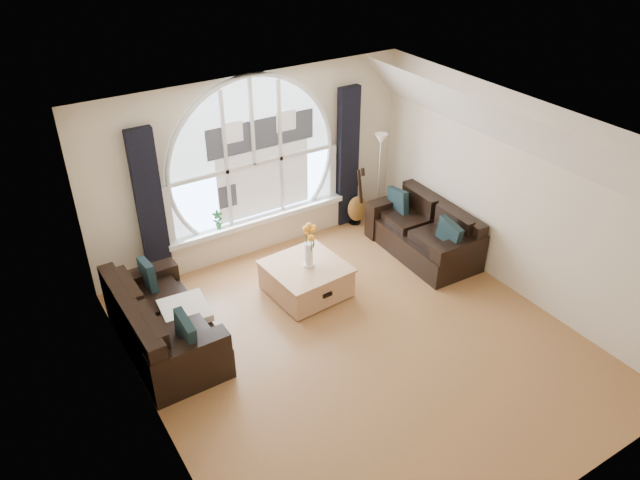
{
  "coord_description": "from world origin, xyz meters",
  "views": [
    {
      "loc": [
        -3.48,
        -4.66,
        5.08
      ],
      "look_at": [
        0.0,
        0.9,
        1.05
      ],
      "focal_mm": 34.26,
      "sensor_mm": 36.0,
      "label": 1
    }
  ],
  "objects_px": {
    "guitar": "(358,196)",
    "vase_flowers": "(309,241)",
    "sofa_left": "(165,321)",
    "sofa_right": "(424,230)",
    "potted_plant": "(218,220)",
    "floor_lamp": "(379,181)",
    "coffee_chest": "(306,278)"
  },
  "relations": [
    {
      "from": "coffee_chest",
      "to": "vase_flowers",
      "type": "relative_size",
      "value": 1.43
    },
    {
      "from": "vase_flowers",
      "to": "sofa_left",
      "type": "bearing_deg",
      "value": -178.94
    },
    {
      "from": "vase_flowers",
      "to": "potted_plant",
      "type": "xyz_separation_m",
      "value": [
        -0.69,
        1.4,
        -0.14
      ]
    },
    {
      "from": "potted_plant",
      "to": "sofa_right",
      "type": "bearing_deg",
      "value": -28.2
    },
    {
      "from": "sofa_left",
      "to": "coffee_chest",
      "type": "bearing_deg",
      "value": 0.84
    },
    {
      "from": "guitar",
      "to": "potted_plant",
      "type": "height_order",
      "value": "guitar"
    },
    {
      "from": "floor_lamp",
      "to": "guitar",
      "type": "bearing_deg",
      "value": 144.92
    },
    {
      "from": "vase_flowers",
      "to": "potted_plant",
      "type": "bearing_deg",
      "value": 116.31
    },
    {
      "from": "vase_flowers",
      "to": "guitar",
      "type": "relative_size",
      "value": 0.66
    },
    {
      "from": "potted_plant",
      "to": "vase_flowers",
      "type": "bearing_deg",
      "value": -63.69
    },
    {
      "from": "potted_plant",
      "to": "sofa_left",
      "type": "bearing_deg",
      "value": -133.39
    },
    {
      "from": "sofa_right",
      "to": "coffee_chest",
      "type": "height_order",
      "value": "sofa_right"
    },
    {
      "from": "sofa_right",
      "to": "floor_lamp",
      "type": "distance_m",
      "value": 1.13
    },
    {
      "from": "guitar",
      "to": "vase_flowers",
      "type": "bearing_deg",
      "value": -141.1
    },
    {
      "from": "sofa_left",
      "to": "guitar",
      "type": "xyz_separation_m",
      "value": [
        3.71,
        1.24,
        0.13
      ]
    },
    {
      "from": "sofa_right",
      "to": "floor_lamp",
      "type": "xyz_separation_m",
      "value": [
        -0.08,
        1.05,
        0.4
      ]
    },
    {
      "from": "sofa_right",
      "to": "vase_flowers",
      "type": "height_order",
      "value": "vase_flowers"
    },
    {
      "from": "floor_lamp",
      "to": "vase_flowers",
      "type": "bearing_deg",
      "value": -152.13
    },
    {
      "from": "sofa_left",
      "to": "potted_plant",
      "type": "distance_m",
      "value": 2.01
    },
    {
      "from": "floor_lamp",
      "to": "potted_plant",
      "type": "xyz_separation_m",
      "value": [
        -2.61,
        0.39,
        -0.1
      ]
    },
    {
      "from": "floor_lamp",
      "to": "guitar",
      "type": "xyz_separation_m",
      "value": [
        -0.27,
        0.19,
        -0.27
      ]
    },
    {
      "from": "coffee_chest",
      "to": "potted_plant",
      "type": "xyz_separation_m",
      "value": [
        -0.66,
        1.38,
        0.45
      ]
    },
    {
      "from": "sofa_right",
      "to": "vase_flowers",
      "type": "distance_m",
      "value": 2.04
    },
    {
      "from": "sofa_left",
      "to": "sofa_right",
      "type": "relative_size",
      "value": 1.06
    },
    {
      "from": "floor_lamp",
      "to": "potted_plant",
      "type": "bearing_deg",
      "value": 171.48
    },
    {
      "from": "sofa_left",
      "to": "vase_flowers",
      "type": "xyz_separation_m",
      "value": [
        2.06,
        0.04,
        0.44
      ]
    },
    {
      "from": "coffee_chest",
      "to": "vase_flowers",
      "type": "xyz_separation_m",
      "value": [
        0.03,
        -0.03,
        0.6
      ]
    },
    {
      "from": "sofa_right",
      "to": "potted_plant",
      "type": "xyz_separation_m",
      "value": [
        -2.69,
        1.44,
        0.3
      ]
    },
    {
      "from": "guitar",
      "to": "floor_lamp",
      "type": "bearing_deg",
      "value": -32.19
    },
    {
      "from": "guitar",
      "to": "potted_plant",
      "type": "relative_size",
      "value": 3.64
    },
    {
      "from": "floor_lamp",
      "to": "sofa_left",
      "type": "bearing_deg",
      "value": -165.18
    },
    {
      "from": "sofa_right",
      "to": "guitar",
      "type": "relative_size",
      "value": 1.66
    }
  ]
}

